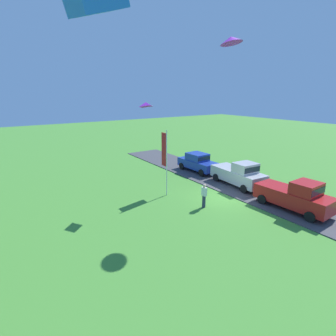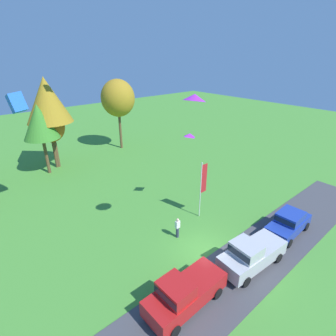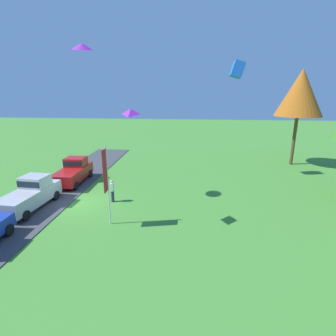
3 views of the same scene
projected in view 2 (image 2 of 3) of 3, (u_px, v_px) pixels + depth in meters
ground_plane at (205, 252)px, 18.91m from camera, size 120.00×120.00×0.00m
pavement_strip at (236, 274)px, 17.01m from camera, size 36.00×4.40×0.06m
car_pickup_far_end at (183, 293)px, 14.38m from camera, size 5.04×2.14×2.14m
car_pickup_near_entrance at (251, 254)px, 17.15m from camera, size 5.13×2.34×2.14m
car_sedan_mid_row at (289, 222)px, 20.41m from camera, size 4.45×2.06×1.84m
person_beside_suv at (177, 228)px, 20.06m from camera, size 0.36×0.24×1.71m
tree_lone_near at (39, 122)px, 28.75m from camera, size 3.84×3.84×8.11m
tree_right_of_center at (50, 127)px, 30.74m from camera, size 3.28×3.28×6.92m
tree_left_of_center at (47, 100)px, 29.58m from camera, size 5.10×5.10×10.77m
tree_far_right at (118, 98)px, 36.40m from camera, size 4.68×4.68×9.87m
flag_banner at (203, 182)px, 21.83m from camera, size 0.71×0.08×5.12m
kite_diamond_trailing_tail at (190, 135)px, 21.39m from camera, size 0.98×0.80×0.46m
kite_delta_high_right at (195, 97)px, 14.82m from camera, size 1.81×1.79×0.65m
kite_box_high_left at (17, 103)px, 18.89m from camera, size 1.14×1.34×1.63m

